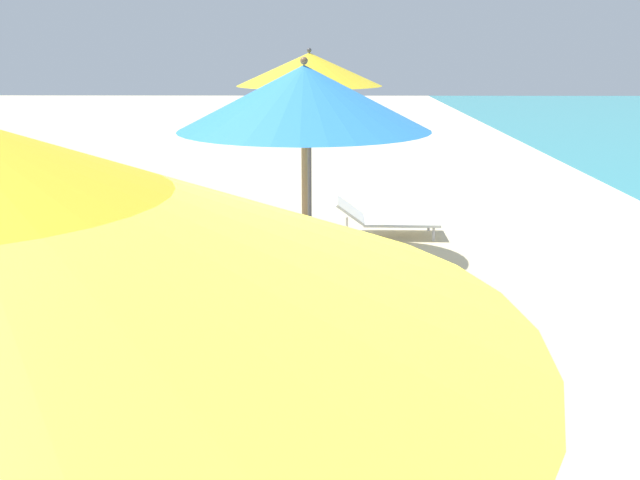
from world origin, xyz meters
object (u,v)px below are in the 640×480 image
umbrella_second (304,98)px  lounger_second_shoreside (389,306)px  umbrella_farthest (309,70)px  lounger_farthest_shoreside (385,218)px  lounger_farthest_inland (368,260)px  lounger_second_inland (412,399)px

umbrella_second → lounger_second_shoreside: (0.79, 1.07, -2.09)m
lounger_second_shoreside → umbrella_farthest: 3.54m
umbrella_farthest → lounger_farthest_shoreside: 2.63m
lounger_farthest_shoreside → lounger_farthest_inland: size_ratio=1.05×
lounger_second_shoreside → umbrella_farthest: size_ratio=0.58×
umbrella_second → lounger_second_inland: (0.79, -0.96, -2.04)m
lounger_second_shoreside → lounger_farthest_shoreside: (0.25, 3.65, 0.02)m
umbrella_second → lounger_farthest_inland: (0.66, 2.44, -2.04)m
lounger_farthest_inland → umbrella_second: bearing=-108.5°
lounger_farthest_inland → umbrella_farthest: bearing=115.9°
lounger_second_inland → lounger_second_shoreside: bearing=79.7°
lounger_second_shoreside → lounger_second_inland: lounger_second_inland is taller
lounger_second_shoreside → lounger_farthest_shoreside: lounger_farthest_shoreside is taller
lounger_farthest_shoreside → lounger_farthest_inland: (-0.38, -2.29, 0.03)m
umbrella_second → umbrella_farthest: 3.72m
lounger_second_shoreside → umbrella_farthest: (-0.84, 2.65, 2.19)m
lounger_second_shoreside → umbrella_farthest: umbrella_farthest is taller
lounger_second_inland → lounger_farthest_inland: 3.41m
lounger_second_shoreside → umbrella_farthest: bearing=120.2°
umbrella_farthest → lounger_second_shoreside: bearing=-72.3°
lounger_second_inland → lounger_farthest_shoreside: size_ratio=0.98×
lounger_farthest_shoreside → lounger_farthest_inland: bearing=-98.3°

